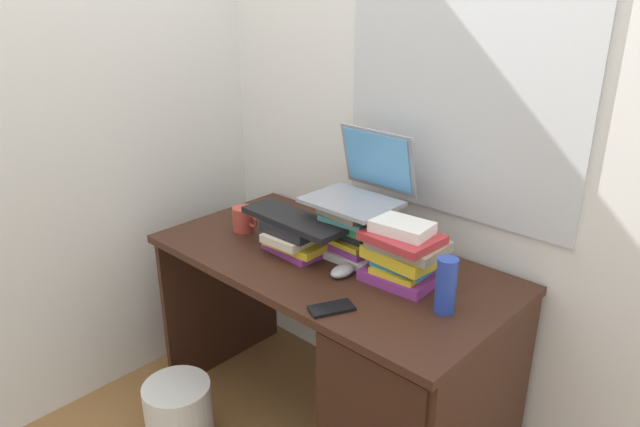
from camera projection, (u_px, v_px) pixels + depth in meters
name	position (u px, v px, depth m)	size (l,w,h in m)	color
ground_plane	(328.00, 423.00, 2.39)	(6.00, 6.00, 0.00)	olive
wall_back	(400.00, 88.00, 2.16)	(6.00, 0.06, 2.60)	white
wall_left	(170.00, 73.00, 2.48)	(0.05, 6.00, 2.60)	silver
desk	(395.00, 380.00, 2.01)	(1.31, 0.67, 0.74)	#381E14
book_stack_tall	(352.00, 231.00, 2.10)	(0.24, 0.19, 0.20)	white
book_stack_keyboard_riser	(294.00, 238.00, 2.13)	(0.24, 0.19, 0.12)	#8C338C
book_stack_side	(403.00, 252.00, 1.92)	(0.26, 0.21, 0.21)	#8C338C
laptop	(362.00, 184.00, 2.08)	(0.31, 0.29, 0.24)	gray
keyboard	(294.00, 220.00, 2.11)	(0.42, 0.14, 0.02)	black
computer_mouse	(343.00, 271.00, 1.99)	(0.06, 0.10, 0.04)	#A5A8AD
mug	(244.00, 219.00, 2.33)	(0.12, 0.09, 0.10)	#B23F33
water_bottle	(446.00, 285.00, 1.75)	(0.06, 0.06, 0.18)	#263FA5
cell_phone	(331.00, 308.00, 1.79)	(0.07, 0.14, 0.01)	black
wastebasket	(179.00, 416.00, 2.23)	(0.25, 0.25, 0.28)	silver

